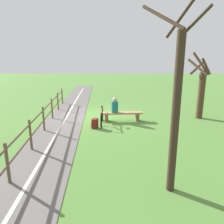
{
  "coord_description": "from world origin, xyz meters",
  "views": [
    {
      "loc": [
        -1.1,
        10.74,
        2.93
      ],
      "look_at": [
        -1.05,
        2.43,
        0.87
      ],
      "focal_mm": 32.94,
      "sensor_mm": 36.0,
      "label": 1
    }
  ],
  "objects": [
    {
      "name": "paved_path",
      "position": [
        1.15,
        4.0,
        0.01
      ],
      "size": [
        4.32,
        36.05,
        0.02
      ],
      "primitive_type": "cube",
      "rotation": [
        0.0,
        0.0,
        0.07
      ],
      "color": "#66605E",
      "rests_on": "ground_plane"
    },
    {
      "name": "backpack",
      "position": [
        -0.28,
        1.94,
        0.22
      ],
      "size": [
        0.32,
        0.34,
        0.44
      ],
      "rotation": [
        0.0,
        0.0,
        4.47
      ],
      "color": "maroon",
      "rests_on": "ground_plane"
    },
    {
      "name": "tree_by_path",
      "position": [
        -2.43,
        6.47,
        1.98
      ],
      "size": [
        1.32,
        1.31,
        4.51
      ],
      "color": "#38281E",
      "rests_on": "ground_plane"
    },
    {
      "name": "bicycle",
      "position": [
        -0.56,
        1.29,
        0.35
      ],
      "size": [
        0.08,
        1.67,
        0.84
      ],
      "rotation": [
        0.0,
        0.0,
        1.56
      ],
      "color": "black",
      "rests_on": "ground_plane"
    },
    {
      "name": "ground_plane",
      "position": [
        0.0,
        0.0,
        0.0
      ],
      "size": [
        80.0,
        80.0,
        0.0
      ],
      "primitive_type": "plane",
      "color": "#548438"
    },
    {
      "name": "person_seated",
      "position": [
        -1.18,
        0.83,
        0.78
      ],
      "size": [
        0.36,
        0.36,
        0.75
      ],
      "rotation": [
        0.0,
        0.0,
        0.08
      ],
      "color": "#1E6B66",
      "rests_on": "bench"
    },
    {
      "name": "path_centre_line",
      "position": [
        1.15,
        4.0,
        0.02
      ],
      "size": [
        2.24,
        31.94,
        0.0
      ],
      "primitive_type": "cube",
      "rotation": [
        0.0,
        0.0,
        0.07
      ],
      "color": "silver",
      "rests_on": "paved_path"
    },
    {
      "name": "tree_far_right",
      "position": [
        -5.59,
        0.25,
        1.48
      ],
      "size": [
        1.1,
        1.44,
        3.37
      ],
      "color": "#473323",
      "rests_on": "ground_plane"
    },
    {
      "name": "fence_roadside",
      "position": [
        1.56,
        5.26,
        0.63
      ],
      "size": [
        1.97,
        17.75,
        1.06
      ],
      "rotation": [
        0.0,
        0.0,
        1.68
      ],
      "color": "brown",
      "rests_on": "ground_plane"
    },
    {
      "name": "bench",
      "position": [
        -1.54,
        0.8,
        0.32
      ],
      "size": [
        2.09,
        0.54,
        0.45
      ],
      "rotation": [
        0.0,
        0.0,
        0.08
      ],
      "color": "#A88456",
      "rests_on": "ground_plane"
    }
  ]
}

